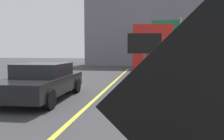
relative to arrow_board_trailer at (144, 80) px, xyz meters
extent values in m
cube|color=yellow|center=(-1.83, -5.52, -0.48)|extent=(0.14, 36.00, 0.01)
cube|color=orange|center=(0.00, 0.00, -0.26)|extent=(1.33, 1.93, 0.45)
cylinder|color=#4C4C4C|center=(0.00, 0.00, 0.62)|extent=(0.10, 0.10, 1.30)
cube|color=black|center=(0.00, 0.00, 1.74)|extent=(1.60, 0.29, 0.95)
sphere|color=yellow|center=(0.54, 0.12, 1.74)|extent=(0.09, 0.09, 0.09)
sphere|color=yellow|center=(0.24, 0.08, 1.74)|extent=(0.09, 0.09, 0.09)
sphere|color=yellow|center=(-0.06, 0.04, 1.74)|extent=(0.09, 0.09, 0.09)
sphere|color=yellow|center=(-0.35, 0.00, 1.74)|extent=(0.09, 0.09, 0.09)
sphere|color=yellow|center=(-0.52, -0.02, 1.92)|extent=(0.09, 0.09, 0.09)
sphere|color=yellow|center=(-0.52, -0.02, 1.56)|extent=(0.09, 0.09, 0.09)
cube|color=black|center=(0.50, 6.74, 0.09)|extent=(1.80, 7.40, 0.25)
cube|color=silver|center=(0.53, 9.40, 1.17)|extent=(2.48, 2.10, 1.90)
cube|color=red|center=(0.49, 5.61, 1.62)|extent=(2.51, 5.05, 2.80)
cylinder|color=black|center=(-0.64, 9.27, -0.03)|extent=(0.29, 0.90, 0.90)
cylinder|color=black|center=(1.71, 9.24, -0.03)|extent=(0.29, 0.90, 0.90)
cylinder|color=black|center=(-0.70, 4.54, -0.03)|extent=(0.29, 0.90, 0.90)
cylinder|color=black|center=(1.65, 4.51, -0.03)|extent=(0.29, 0.90, 0.90)
cube|color=black|center=(-3.90, -2.70, 0.10)|extent=(2.11, 4.54, 0.60)
cube|color=black|center=(-3.90, -2.48, 0.65)|extent=(1.81, 2.06, 0.50)
cylinder|color=black|center=(-2.90, -4.16, -0.15)|extent=(0.24, 0.67, 0.66)
cylinder|color=black|center=(-2.97, -1.20, -0.15)|extent=(0.24, 0.67, 0.66)
cylinder|color=black|center=(-4.89, -1.25, -0.15)|extent=(0.24, 0.67, 0.66)
cylinder|color=gray|center=(3.18, 11.05, 2.02)|extent=(0.18, 0.18, 5.00)
cube|color=#0F6033|center=(1.79, 11.14, 3.67)|extent=(2.60, 0.22, 1.30)
cube|color=white|center=(1.79, 11.17, 3.67)|extent=(1.82, 0.12, 0.18)
cube|color=slate|center=(0.73, 20.84, 4.64)|extent=(17.10, 7.66, 10.24)
cube|color=black|center=(0.12, -4.74, -0.47)|extent=(0.36, 0.36, 0.03)
cone|color=#EA5B0C|center=(0.12, -4.74, -0.08)|extent=(0.28, 0.28, 0.73)
cylinder|color=white|center=(0.12, -4.74, -0.05)|extent=(0.19, 0.19, 0.08)
cube|color=black|center=(0.00, -1.63, -0.47)|extent=(0.36, 0.36, 0.03)
cone|color=orange|center=(0.00, -1.63, -0.09)|extent=(0.28, 0.28, 0.71)
cylinder|color=white|center=(0.00, -1.63, -0.06)|extent=(0.19, 0.19, 0.08)
camera|label=1|loc=(0.15, -10.71, 1.37)|focal=35.72mm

